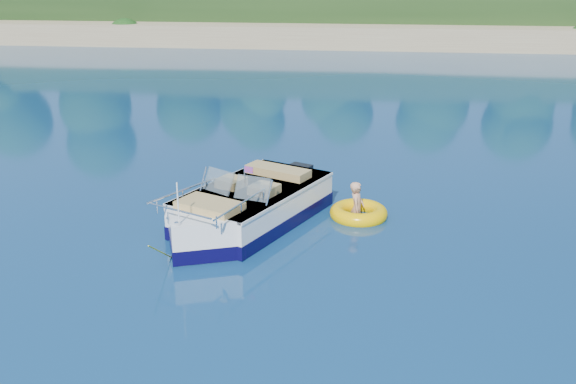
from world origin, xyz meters
name	(u,v)px	position (x,y,z in m)	size (l,w,h in m)	color
ground	(246,300)	(0.00, 0.00, 0.00)	(160.00, 160.00, 0.00)	#0A2649
shoreline	(351,7)	(0.00, 63.77, 0.98)	(170.00, 59.00, 6.00)	#987B58
motorboat	(245,211)	(-0.63, 3.33, 0.37)	(3.55, 5.36, 1.92)	white
tow_tube	(359,213)	(1.92, 4.23, 0.09)	(1.70, 1.70, 0.36)	#FFBA00
boy	(357,216)	(1.88, 4.29, 0.00)	(0.51, 0.34, 1.40)	tan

